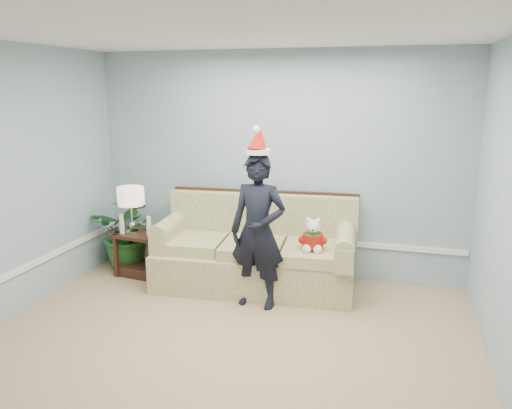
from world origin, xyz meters
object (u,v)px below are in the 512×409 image
object	(u,v)px
houseplant	(129,232)
teddy_bear	(313,239)
side_table	(140,257)
table_lamp	(131,198)
man	(258,231)
sofa	(256,254)

from	to	relation	value
houseplant	teddy_bear	world-z (taller)	houseplant
side_table	table_lamp	world-z (taller)	table_lamp
man	houseplant	bearing A→B (deg)	166.52
table_lamp	teddy_bear	size ratio (longest dim) A/B	1.55
side_table	man	world-z (taller)	man
sofa	table_lamp	bearing A→B (deg)	179.75
man	teddy_bear	size ratio (longest dim) A/B	4.43
sofa	table_lamp	size ratio (longest dim) A/B	4.11
sofa	man	bearing A→B (deg)	-76.59
houseplant	teddy_bear	size ratio (longest dim) A/B	2.54
side_table	houseplant	distance (m)	0.38
man	table_lamp	bearing A→B (deg)	171.42
table_lamp	houseplant	distance (m)	0.58
table_lamp	teddy_bear	distance (m)	2.24
side_table	teddy_bear	size ratio (longest dim) A/B	1.67
table_lamp	man	xyz separation A→B (m)	(1.70, -0.42, -0.16)
side_table	man	xyz separation A→B (m)	(1.65, -0.48, 0.60)
side_table	teddy_bear	xyz separation A→B (m)	(2.17, -0.17, 0.48)
sofa	side_table	bearing A→B (deg)	177.66
man	teddy_bear	world-z (taller)	man
table_lamp	teddy_bear	bearing A→B (deg)	-2.82
table_lamp	man	distance (m)	1.76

